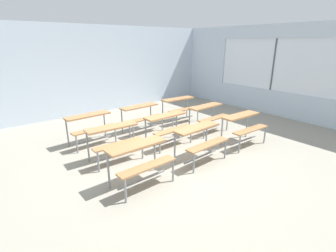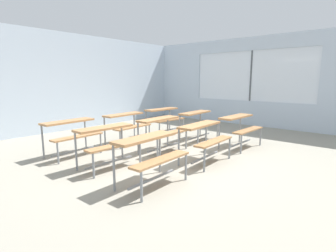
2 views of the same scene
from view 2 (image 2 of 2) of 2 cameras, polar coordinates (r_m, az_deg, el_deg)
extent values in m
cube|color=gray|center=(5.29, -0.27, -7.70)|extent=(10.00, 9.00, 0.05)
cube|color=silver|center=(8.68, -23.62, 8.69)|extent=(10.00, 0.12, 3.00)
cube|color=silver|center=(9.47, 20.00, 2.45)|extent=(0.12, 9.00, 0.85)
cube|color=silver|center=(9.47, 20.89, 16.68)|extent=(0.12, 9.00, 0.45)
cube|color=silver|center=(11.15, 2.85, 10.70)|extent=(0.12, 1.90, 1.70)
cube|color=white|center=(9.59, 17.63, 10.32)|extent=(0.02, 4.20, 1.70)
cube|color=#4C5156|center=(9.59, 17.63, 10.32)|extent=(0.06, 0.05, 1.70)
cube|color=#A87547|center=(3.98, -5.03, -2.61)|extent=(1.11, 0.35, 0.04)
cube|color=#A87547|center=(3.85, -1.52, -7.36)|extent=(1.11, 0.25, 0.03)
cylinder|color=gray|center=(3.86, -11.71, -8.77)|extent=(0.04, 0.04, 0.72)
cylinder|color=gray|center=(4.52, -1.80, -5.73)|extent=(0.04, 0.04, 0.72)
cylinder|color=gray|center=(3.52, -5.81, -12.92)|extent=(0.04, 0.04, 0.44)
cylinder|color=gray|center=(4.24, 3.90, -8.83)|extent=(0.04, 0.04, 0.44)
cube|color=gray|center=(4.07, -3.45, -11.42)|extent=(1.00, 0.06, 0.03)
cube|color=#A87547|center=(5.12, 6.93, 0.22)|extent=(1.11, 0.37, 0.04)
cube|color=#A87547|center=(5.02, 9.98, -3.32)|extent=(1.11, 0.27, 0.03)
cylinder|color=gray|center=(4.87, 2.35, -4.58)|extent=(0.04, 0.04, 0.72)
cylinder|color=gray|center=(5.68, 8.27, -2.51)|extent=(0.04, 0.04, 0.72)
cylinder|color=gray|center=(4.62, 7.92, -7.30)|extent=(0.04, 0.04, 0.44)
cylinder|color=gray|center=(5.47, 13.23, -4.69)|extent=(0.04, 0.04, 0.44)
cube|color=gray|center=(5.20, 8.11, -6.69)|extent=(1.00, 0.08, 0.03)
cube|color=#A87547|center=(6.40, 14.61, 1.96)|extent=(1.11, 0.35, 0.04)
cube|color=#A87547|center=(6.31, 17.06, -0.86)|extent=(1.11, 0.25, 0.03)
cylinder|color=gray|center=(6.10, 11.09, -1.72)|extent=(0.04, 0.04, 0.72)
cylinder|color=gray|center=(6.96, 15.40, -0.44)|extent=(0.04, 0.04, 0.72)
cylinder|color=gray|center=(5.87, 15.62, -3.78)|extent=(0.04, 0.04, 0.44)
cylinder|color=gray|center=(6.76, 19.49, -2.17)|extent=(0.04, 0.04, 0.44)
cube|color=gray|center=(6.45, 15.46, -3.62)|extent=(1.00, 0.06, 0.03)
cube|color=#A87547|center=(4.93, -13.75, -0.39)|extent=(1.11, 0.36, 0.04)
cube|color=#A87547|center=(4.73, -11.45, -4.22)|extent=(1.11, 0.26, 0.03)
cylinder|color=gray|center=(4.88, -19.40, -5.13)|extent=(0.04, 0.04, 0.72)
cylinder|color=gray|center=(5.39, -9.99, -3.25)|extent=(0.04, 0.04, 0.72)
cylinder|color=gray|center=(4.45, -15.93, -8.26)|extent=(0.04, 0.04, 0.44)
cylinder|color=gray|center=(5.01, -6.10, -5.84)|extent=(0.04, 0.04, 0.44)
cube|color=gray|center=(4.96, -12.54, -7.65)|extent=(1.00, 0.07, 0.03)
cube|color=#A87547|center=(5.83, -2.11, 1.51)|extent=(1.11, 0.35, 0.04)
cube|color=#A87547|center=(5.68, 0.33, -1.59)|extent=(1.11, 0.25, 0.03)
cylinder|color=gray|center=(5.64, -6.52, -2.58)|extent=(0.04, 0.04, 0.72)
cylinder|color=gray|center=(6.36, -0.06, -1.05)|extent=(0.04, 0.04, 0.72)
cylinder|color=gray|center=(5.30, -2.31, -4.90)|extent=(0.04, 0.04, 0.44)
cylinder|color=gray|center=(6.06, 3.97, -2.98)|extent=(0.04, 0.04, 0.44)
cube|color=gray|center=(5.87, -1.04, -4.61)|extent=(1.00, 0.06, 0.03)
cube|color=#A87547|center=(6.99, 5.94, 2.90)|extent=(1.11, 0.36, 0.04)
cube|color=#A87547|center=(6.86, 8.15, 0.36)|extent=(1.11, 0.26, 0.03)
cylinder|color=gray|center=(6.71, 2.58, -0.46)|extent=(0.04, 0.04, 0.72)
cylinder|color=gray|center=(7.53, 7.04, 0.64)|extent=(0.04, 0.04, 0.72)
cylinder|color=gray|center=(6.44, 6.54, -2.25)|extent=(0.04, 0.04, 0.44)
cylinder|color=gray|center=(7.29, 10.71, -0.90)|extent=(0.04, 0.04, 0.44)
cube|color=gray|center=(7.02, 6.81, -2.22)|extent=(1.00, 0.07, 0.03)
cube|color=#A87547|center=(5.89, -20.93, 0.92)|extent=(1.11, 0.38, 0.04)
cube|color=#A87547|center=(5.67, -19.06, -2.18)|extent=(1.11, 0.28, 0.03)
cylinder|color=gray|center=(5.84, -25.61, -3.09)|extent=(0.04, 0.04, 0.72)
cylinder|color=gray|center=(6.33, -17.54, -1.58)|extent=(0.04, 0.04, 0.72)
cylinder|color=gray|center=(5.40, -22.85, -5.44)|extent=(0.04, 0.04, 0.44)
cylinder|color=gray|center=(5.93, -14.42, -3.60)|extent=(0.04, 0.04, 0.44)
cube|color=gray|center=(5.90, -19.84, -5.17)|extent=(1.00, 0.08, 0.03)
cube|color=#A87547|center=(6.68, -9.64, 2.48)|extent=(1.11, 0.37, 0.04)
cube|color=#A87547|center=(6.50, -7.66, -0.18)|extent=(1.11, 0.27, 0.03)
cylinder|color=gray|center=(6.53, -13.61, -1.04)|extent=(0.04, 0.04, 0.72)
cylinder|color=gray|center=(7.18, -7.36, 0.16)|extent=(0.04, 0.04, 0.72)
cylinder|color=gray|center=(6.14, -10.37, -2.96)|extent=(0.04, 0.04, 0.44)
cylinder|color=gray|center=(6.83, -4.09, -1.49)|extent=(0.04, 0.04, 0.44)
cube|color=gray|center=(6.69, -8.67, -2.88)|extent=(1.00, 0.08, 0.03)
cube|color=#A87547|center=(7.73, -1.40, 3.66)|extent=(1.11, 0.37, 0.04)
cube|color=#A87547|center=(7.55, 0.33, 1.36)|extent=(1.11, 0.27, 0.03)
cylinder|color=gray|center=(7.55, -4.83, 0.70)|extent=(0.04, 0.04, 0.72)
cylinder|color=gray|center=(8.24, 0.37, 1.53)|extent=(0.04, 0.04, 0.72)
cylinder|color=gray|center=(7.18, -1.88, -0.90)|extent=(0.04, 0.04, 0.44)
cylinder|color=gray|center=(7.90, 3.29, 0.11)|extent=(0.04, 0.04, 0.44)
cube|color=gray|center=(7.73, -0.65, -0.99)|extent=(1.00, 0.08, 0.03)
camera|label=1|loc=(1.27, 95.08, 41.73)|focal=26.35mm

